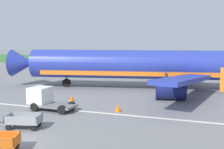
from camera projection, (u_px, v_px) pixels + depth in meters
ground_plane at (16, 142)px, 19.85m from camera, size 220.00×220.00×0.00m
grass_strip at (169, 63)px, 77.59m from camera, size 220.00×28.00×0.06m
apron_stripe at (76, 111)px, 28.11m from camera, size 120.00×0.36×0.01m
airplane at (153, 65)px, 39.23m from camera, size 37.41×30.25×11.34m
baggage_cart_third_in_row at (23, 120)px, 22.68m from camera, size 3.62×2.01×1.07m
service_truck_beside_carts at (44, 98)px, 28.33m from camera, size 4.46×2.18×2.10m
traffic_cone_near_plane at (72, 98)px, 32.04m from camera, size 0.54×0.54×0.70m
traffic_cone_mid_apron at (48, 95)px, 34.08m from camera, size 0.45×0.45×0.59m
traffic_cone_by_carts at (118, 108)px, 27.67m from camera, size 0.56×0.56×0.74m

